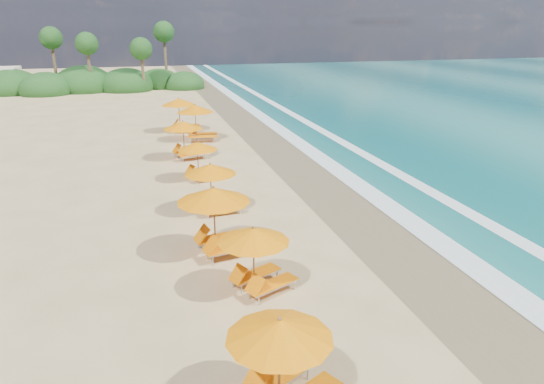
# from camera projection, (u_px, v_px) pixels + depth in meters

# --- Properties ---
(ground) EXTENTS (160.00, 160.00, 0.00)m
(ground) POSITION_uv_depth(u_px,v_px,m) (272.00, 219.00, 21.09)
(ground) COLOR tan
(ground) RESTS_ON ground
(wet_sand) EXTENTS (4.00, 160.00, 0.01)m
(wet_sand) POSITION_uv_depth(u_px,v_px,m) (358.00, 209.00, 22.10)
(wet_sand) COLOR olive
(wet_sand) RESTS_ON ground
(surf_foam) EXTENTS (4.00, 160.00, 0.01)m
(surf_foam) POSITION_uv_depth(u_px,v_px,m) (412.00, 203.00, 22.77)
(surf_foam) COLOR white
(surf_foam) RESTS_ON ground
(station_2) EXTENTS (3.06, 3.06, 2.30)m
(station_2) POSITION_uv_depth(u_px,v_px,m) (285.00, 355.00, 10.42)
(station_2) COLOR olive
(station_2) RESTS_ON ground
(station_3) EXTENTS (2.92, 2.90, 2.23)m
(station_3) POSITION_uv_depth(u_px,v_px,m) (258.00, 255.00, 15.01)
(station_3) COLOR olive
(station_3) RESTS_ON ground
(station_4) EXTENTS (3.15, 3.01, 2.62)m
(station_4) POSITION_uv_depth(u_px,v_px,m) (220.00, 216.00, 17.43)
(station_4) COLOR olive
(station_4) RESTS_ON ground
(station_5) EXTENTS (2.65, 2.51, 2.29)m
(station_5) POSITION_uv_depth(u_px,v_px,m) (215.00, 185.00, 21.38)
(station_5) COLOR olive
(station_5) RESTS_ON ground
(station_6) EXTENTS (2.76, 2.72, 2.14)m
(station_6) POSITION_uv_depth(u_px,v_px,m) (201.00, 158.00, 25.89)
(station_6) COLOR olive
(station_6) RESTS_ON ground
(station_7) EXTENTS (3.01, 2.91, 2.41)m
(station_7) POSITION_uv_depth(u_px,v_px,m) (187.00, 137.00, 29.88)
(station_7) COLOR olive
(station_7) RESTS_ON ground
(station_8) EXTENTS (3.08, 2.94, 2.59)m
(station_8) POSITION_uv_depth(u_px,v_px,m) (199.00, 120.00, 34.45)
(station_8) COLOR olive
(station_8) RESTS_ON ground
(station_9) EXTENTS (3.07, 2.91, 2.62)m
(station_9) POSITION_uv_depth(u_px,v_px,m) (182.00, 113.00, 37.28)
(station_9) COLOR olive
(station_9) RESTS_ON ground
(treeline) EXTENTS (25.80, 8.80, 9.74)m
(treeline) POSITION_uv_depth(u_px,v_px,m) (93.00, 83.00, 59.74)
(treeline) COLOR #163D14
(treeline) RESTS_ON ground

